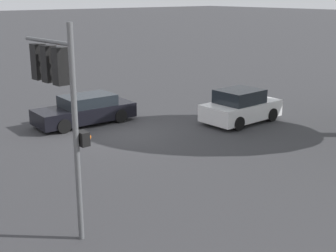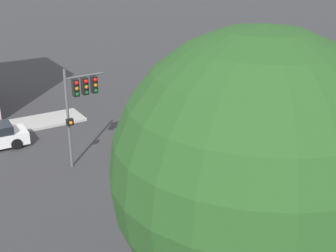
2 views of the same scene
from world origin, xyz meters
name	(u,v)px [view 2 (image 2 of 2)]	position (x,y,z in m)	size (l,w,h in m)	color
ground_plane	(246,179)	(0.00, 0.00, 0.00)	(300.00, 300.00, 0.00)	#333335
street_tree	(254,172)	(-9.20, 8.09, 6.53)	(6.41, 6.41, 9.76)	#4C3823
traffic_signal	(80,96)	(6.05, 6.33, 3.88)	(0.67, 2.29, 5.39)	#515456
crossing_car_0	(275,153)	(0.56, -2.44, 0.66)	(4.78, 2.04, 1.37)	black
crossing_car_1	(181,108)	(9.28, -2.03, 0.73)	(4.32, 2.13, 1.57)	#4C5156
crossing_car_2	(298,229)	(-5.39, 1.99, 0.75)	(3.97, 2.12, 1.60)	silver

